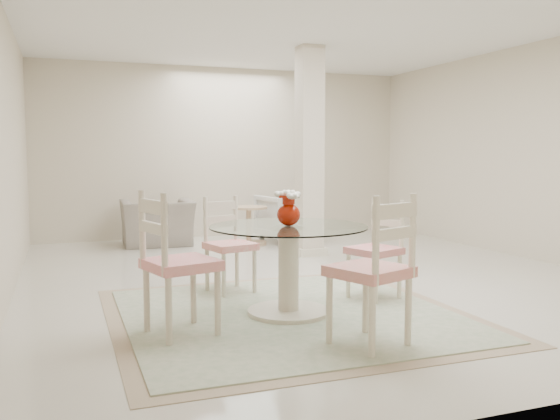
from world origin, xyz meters
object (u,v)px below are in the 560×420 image
object	(u,v)px
recliner_taupe	(157,223)
armchair_white	(288,218)
dining_chair_south	(378,260)
side_table	(249,227)
column	(309,152)
dining_chair_north	(227,237)
dining_chair_west	(171,253)
dining_table	(288,270)
dining_chair_east	(379,242)
red_vase	(289,208)

from	to	relation	value
recliner_taupe	armchair_white	distance (m)	1.94
dining_chair_south	side_table	xyz separation A→B (m)	(0.57, 4.78, -0.35)
column	side_table	size ratio (longest dim) A/B	4.81
dining_chair_north	dining_chair_west	size ratio (longest dim) A/B	0.86
dining_table	dining_chair_north	size ratio (longest dim) A/B	1.27
dining_chair_east	recliner_taupe	size ratio (longest dim) A/B	0.99
recliner_taupe	column	bearing A→B (deg)	141.17
red_vase	dining_chair_west	size ratio (longest dim) A/B	0.25
red_vase	dining_chair_west	distance (m)	1.06
dining_chair_east	dining_table	bearing A→B (deg)	-95.82
dining_table	side_table	bearing A→B (deg)	77.59
red_vase	dining_chair_south	size ratio (longest dim) A/B	0.25
dining_table	dining_chair_south	size ratio (longest dim) A/B	1.10
red_vase	dining_chair_north	bearing A→B (deg)	104.32
column	dining_chair_west	size ratio (longest dim) A/B	2.32
dining_chair_south	armchair_white	xyz separation A→B (m)	(1.23, 4.92, -0.25)
dining_chair_north	dining_chair_south	xyz separation A→B (m)	(0.51, -1.97, 0.08)
dining_chair_east	armchair_white	bearing A→B (deg)	151.52
column	dining_table	bearing A→B (deg)	-116.21
dining_chair_west	dining_chair_south	bearing A→B (deg)	-135.53
armchair_white	recliner_taupe	bearing A→B (deg)	-18.66
dining_chair_east	dining_chair_south	bearing A→B (deg)	-50.48
dining_chair_west	red_vase	bearing A→B (deg)	-90.79
side_table	dining_chair_north	bearing A→B (deg)	-111.14
dining_chair_west	side_table	xyz separation A→B (m)	(1.83, 4.04, -0.35)
dining_chair_north	side_table	world-z (taller)	dining_chair_north
dining_chair_west	armchair_white	bearing A→B (deg)	-45.89
dining_chair_north	armchair_white	bearing A→B (deg)	45.33
recliner_taupe	dining_chair_south	bearing A→B (deg)	99.56
dining_chair_east	dining_chair_west	bearing A→B (deg)	-95.99
dining_chair_north	recliner_taupe	bearing A→B (deg)	79.21
dining_chair_north	dining_chair_west	world-z (taller)	dining_chair_west
dining_table	red_vase	distance (m)	0.51
red_vase	armchair_white	distance (m)	4.23
dining_chair_west	side_table	world-z (taller)	dining_chair_west
dining_chair_south	side_table	size ratio (longest dim) A/B	2.07
dining_chair_west	recliner_taupe	bearing A→B (deg)	-22.33
dining_chair_north	side_table	bearing A→B (deg)	54.87
dining_chair_south	recliner_taupe	world-z (taller)	dining_chair_south
red_vase	recliner_taupe	bearing A→B (deg)	95.86
dining_chair_east	dining_chair_north	bearing A→B (deg)	-141.06
dining_chair_east	red_vase	bearing A→B (deg)	-95.79
dining_table	side_table	xyz separation A→B (m)	(0.83, 3.79, -0.12)
red_vase	dining_chair_south	bearing A→B (deg)	-75.26
dining_table	dining_chair_east	xyz separation A→B (m)	(0.98, 0.26, 0.15)
dining_table	dining_chair_west	distance (m)	1.05
red_vase	armchair_white	size ratio (longest dim) A/B	0.37
red_vase	recliner_taupe	distance (m)	4.26
dining_chair_west	side_table	size ratio (longest dim) A/B	2.08
dining_chair_east	dining_chair_west	size ratio (longest dim) A/B	0.86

